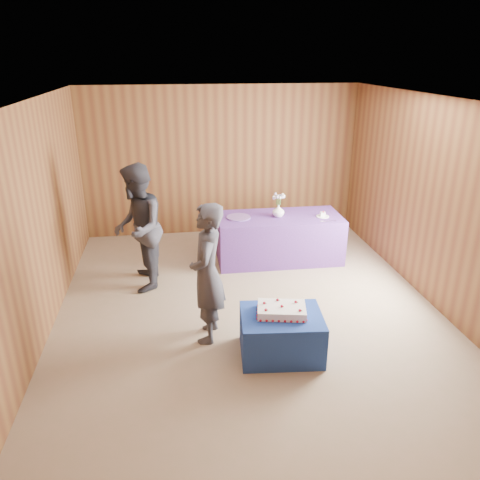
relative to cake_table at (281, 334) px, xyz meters
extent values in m
plane|color=#89725E|center=(-0.20, 1.08, -0.25)|extent=(6.00, 6.00, 0.00)
cube|color=brown|center=(-0.20, 4.08, 1.10)|extent=(5.00, 0.04, 2.70)
cube|color=brown|center=(-0.20, -1.92, 1.10)|extent=(5.00, 0.04, 2.70)
cube|color=brown|center=(-2.70, 1.08, 1.10)|extent=(0.04, 6.00, 2.70)
cube|color=brown|center=(2.30, 1.08, 1.10)|extent=(0.04, 6.00, 2.70)
cube|color=white|center=(-0.20, 1.08, 2.45)|extent=(5.00, 6.00, 0.04)
cube|color=navy|center=(0.00, 0.00, 0.00)|extent=(0.96, 0.78, 0.50)
cube|color=#673695|center=(0.56, 2.59, 0.12)|extent=(2.01, 0.92, 0.75)
cube|color=white|center=(0.00, 0.03, 0.30)|extent=(0.59, 0.45, 0.10)
sphere|color=#A50C27|center=(-0.29, -0.09, 0.26)|extent=(0.03, 0.03, 0.03)
sphere|color=#A50C27|center=(0.22, -0.20, 0.26)|extent=(0.03, 0.03, 0.03)
sphere|color=#A50C27|center=(-0.22, 0.25, 0.26)|extent=(0.03, 0.03, 0.03)
sphere|color=#A50C27|center=(0.29, 0.15, 0.26)|extent=(0.03, 0.03, 0.03)
sphere|color=#A50C27|center=(-0.17, -0.03, 0.36)|extent=(0.03, 0.03, 0.03)
cone|color=#145A15|center=(-0.15, -0.03, 0.35)|extent=(0.01, 0.02, 0.02)
sphere|color=#A50C27|center=(0.15, 0.08, 0.36)|extent=(0.03, 0.03, 0.03)
cone|color=#145A15|center=(0.18, 0.08, 0.35)|extent=(0.01, 0.02, 0.02)
sphere|color=#A50C27|center=(0.00, 0.03, 0.36)|extent=(0.03, 0.03, 0.03)
cone|color=#145A15|center=(0.02, 0.03, 0.35)|extent=(0.01, 0.02, 0.02)
imported|color=white|center=(0.54, 2.58, 0.60)|extent=(0.19, 0.19, 0.20)
cylinder|color=#37712D|center=(0.57, 2.58, 0.77)|extent=(0.01, 0.01, 0.13)
sphere|color=#AF9ECD|center=(0.62, 2.58, 0.83)|extent=(0.04, 0.04, 0.04)
cylinder|color=#37712D|center=(0.57, 2.60, 0.77)|extent=(0.01, 0.01, 0.13)
sphere|color=silver|center=(0.61, 2.62, 0.83)|extent=(0.04, 0.04, 0.04)
cylinder|color=#37712D|center=(0.56, 2.61, 0.77)|extent=(0.01, 0.01, 0.13)
sphere|color=#AF9ECD|center=(0.58, 2.65, 0.83)|extent=(0.04, 0.04, 0.04)
cylinder|color=#37712D|center=(0.54, 2.61, 0.77)|extent=(0.01, 0.01, 0.13)
sphere|color=silver|center=(0.54, 2.66, 0.83)|extent=(0.04, 0.04, 0.04)
cylinder|color=#37712D|center=(0.52, 2.61, 0.77)|extent=(0.01, 0.01, 0.13)
sphere|color=#AF9ECD|center=(0.50, 2.65, 0.83)|extent=(0.04, 0.04, 0.04)
cylinder|color=#37712D|center=(0.51, 2.60, 0.77)|extent=(0.01, 0.01, 0.13)
sphere|color=silver|center=(0.47, 2.62, 0.83)|extent=(0.04, 0.04, 0.04)
cylinder|color=#37712D|center=(0.51, 2.58, 0.77)|extent=(0.01, 0.01, 0.13)
sphere|color=#AF9ECD|center=(0.46, 2.58, 0.83)|extent=(0.04, 0.04, 0.04)
cylinder|color=#37712D|center=(0.51, 2.56, 0.77)|extent=(0.01, 0.01, 0.13)
sphere|color=silver|center=(0.47, 2.54, 0.83)|extent=(0.04, 0.04, 0.04)
cylinder|color=#37712D|center=(0.52, 2.55, 0.77)|extent=(0.01, 0.01, 0.13)
sphere|color=#AF9ECD|center=(0.50, 2.51, 0.83)|extent=(0.04, 0.04, 0.04)
cylinder|color=#37712D|center=(0.54, 2.55, 0.77)|extent=(0.01, 0.01, 0.13)
sphere|color=silver|center=(0.54, 2.50, 0.83)|extent=(0.04, 0.04, 0.04)
cylinder|color=#37712D|center=(0.56, 2.55, 0.77)|extent=(0.01, 0.01, 0.13)
sphere|color=#AF9ECD|center=(0.58, 2.51, 0.83)|extent=(0.04, 0.04, 0.04)
cylinder|color=#37712D|center=(0.57, 2.56, 0.77)|extent=(0.01, 0.01, 0.13)
sphere|color=silver|center=(0.61, 2.54, 0.83)|extent=(0.04, 0.04, 0.04)
cylinder|color=#6B4A95|center=(-0.10, 2.61, 0.51)|extent=(0.45, 0.45, 0.02)
cylinder|color=white|center=(1.25, 2.47, 0.51)|extent=(0.21, 0.21, 0.01)
cube|color=white|center=(1.25, 2.47, 0.55)|extent=(0.08, 0.07, 0.07)
sphere|color=#A50C27|center=(1.25, 2.45, 0.59)|extent=(0.03, 0.03, 0.03)
cube|color=silver|center=(1.26, 2.25, 0.50)|extent=(0.26, 0.04, 0.00)
imported|color=#33343D|center=(-0.78, 0.47, 0.59)|extent=(0.52, 0.68, 1.68)
imported|color=#2F2F38|center=(-1.63, 1.93, 0.66)|extent=(0.69, 0.89, 1.82)
camera|label=1|loc=(-1.12, -4.36, 2.93)|focal=35.00mm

